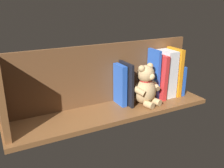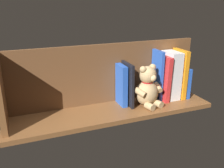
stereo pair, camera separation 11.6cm
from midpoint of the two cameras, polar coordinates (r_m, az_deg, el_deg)
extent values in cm
cube|color=brown|center=(121.92, -2.75, -6.31)|extent=(99.93, 24.14, 2.20)
cube|color=brown|center=(124.37, -4.77, 2.20)|extent=(99.93, 1.50, 30.18)
cube|color=brown|center=(106.57, -27.04, -2.98)|extent=(2.40, 18.14, 30.18)
cube|color=blue|center=(141.94, 12.42, 1.07)|extent=(1.87, 11.94, 16.33)
cube|color=orange|center=(138.74, 11.67, 2.74)|extent=(2.46, 12.10, 25.78)
cube|color=white|center=(135.96, 9.90, 2.36)|extent=(6.43, 11.41, 25.07)
cube|color=red|center=(132.93, 8.25, 1.70)|extent=(2.92, 12.49, 23.56)
cube|color=blue|center=(132.11, 6.99, 2.25)|extent=(1.59, 9.78, 26.17)
ellipsoid|color=tan|center=(126.12, 4.95, -1.81)|extent=(14.15, 13.24, 12.52)
sphere|color=tan|center=(123.00, 5.07, 2.31)|extent=(8.61, 8.61, 8.61)
sphere|color=tan|center=(124.38, 6.14, 4.02)|extent=(3.33, 3.33, 3.33)
sphere|color=tan|center=(119.84, 4.06, 3.49)|extent=(3.33, 3.33, 3.33)
sphere|color=#DBB77F|center=(120.85, 6.32, 1.63)|extent=(3.33, 3.33, 3.33)
cylinder|color=tan|center=(128.54, 7.31, -0.44)|extent=(3.53, 6.41, 4.63)
cylinder|color=tan|center=(120.32, 3.56, -1.73)|extent=(5.89, 6.73, 4.63)
cylinder|color=tan|center=(126.56, 7.52, -4.08)|extent=(4.38, 5.37, 3.33)
cylinder|color=tan|center=(122.67, 5.78, -4.80)|extent=(4.38, 5.37, 3.33)
torus|color=red|center=(124.05, 5.03, 0.80)|extent=(6.94, 6.94, 0.98)
cube|color=black|center=(123.06, 0.59, 0.01)|extent=(1.59, 12.55, 21.79)
cube|color=blue|center=(123.35, -0.84, -0.24)|extent=(2.87, 9.57, 20.56)
camera|label=1|loc=(0.06, -92.86, -1.02)|focal=40.00mm
camera|label=2|loc=(0.06, 87.14, 1.02)|focal=40.00mm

